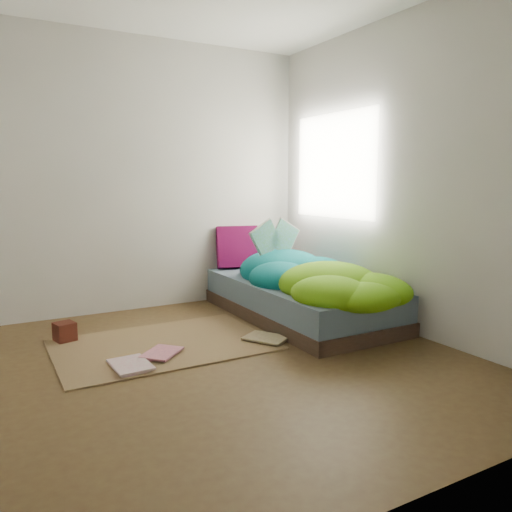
{
  "coord_description": "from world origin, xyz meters",
  "views": [
    {
      "loc": [
        -1.33,
        -3.03,
        1.26
      ],
      "look_at": [
        0.78,
        0.75,
        0.6
      ],
      "focal_mm": 35.0,
      "sensor_mm": 36.0,
      "label": 1
    }
  ],
  "objects": [
    {
      "name": "open_book",
      "position": [
        1.14,
        1.01,
        0.82
      ],
      "size": [
        0.46,
        0.13,
        0.27
      ],
      "primitive_type": null,
      "rotation": [
        0.0,
        0.0,
        0.07
      ],
      "color": "#337F29",
      "rests_on": "duvet"
    },
    {
      "name": "room_walls",
      "position": [
        0.01,
        0.01,
        1.63
      ],
      "size": [
        3.54,
        3.54,
        2.62
      ],
      "color": "#B9B6B0",
      "rests_on": "ground"
    },
    {
      "name": "pillow_floral",
      "position": [
        1.39,
        1.53,
        0.4
      ],
      "size": [
        0.63,
        0.52,
        0.12
      ],
      "primitive_type": "cube",
      "rotation": [
        0.0,
        0.0,
        -0.41
      ],
      "color": "#F0E1D0",
      "rests_on": "bed"
    },
    {
      "name": "floor_book_c",
      "position": [
        0.49,
        0.18,
        0.02
      ],
      "size": [
        0.38,
        0.4,
        0.02
      ],
      "primitive_type": "imported",
      "rotation": [
        0.0,
        0.0,
        0.56
      ],
      "color": "tan",
      "rests_on": "rug"
    },
    {
      "name": "floor_book_b",
      "position": [
        -0.32,
        0.39,
        0.03
      ],
      "size": [
        0.37,
        0.36,
        0.03
      ],
      "primitive_type": "imported",
      "rotation": [
        0.0,
        0.0,
        -0.82
      ],
      "color": "pink",
      "rests_on": "rug"
    },
    {
      "name": "floor_book_a",
      "position": [
        -0.62,
        0.18,
        0.02
      ],
      "size": [
        0.26,
        0.34,
        0.02
      ],
      "primitive_type": "imported",
      "rotation": [
        0.0,
        0.0,
        0.05
      ],
      "color": "beige",
      "rests_on": "rug"
    },
    {
      "name": "ground",
      "position": [
        0.0,
        0.0,
        0.0
      ],
      "size": [
        3.5,
        3.5,
        0.0
      ],
      "primitive_type": "cube",
      "color": "#46301B",
      "rests_on": "ground"
    },
    {
      "name": "rug",
      "position": [
        -0.15,
        0.55,
        0.01
      ],
      "size": [
        1.6,
        1.1,
        0.01
      ],
      "primitive_type": "cube",
      "color": "brown",
      "rests_on": "ground"
    },
    {
      "name": "bed",
      "position": [
        1.22,
        0.72,
        0.17
      ],
      "size": [
        1.0,
        2.0,
        0.34
      ],
      "color": "#34261C",
      "rests_on": "ground"
    },
    {
      "name": "wooden_box",
      "position": [
        -0.8,
        1.01,
        0.08
      ],
      "size": [
        0.18,
        0.18,
        0.14
      ],
      "primitive_type": "cube",
      "rotation": [
        0.0,
        0.0,
        0.25
      ],
      "color": "#39150D",
      "rests_on": "rug"
    },
    {
      "name": "duvet",
      "position": [
        1.22,
        0.5,
        0.51
      ],
      "size": [
        0.96,
        1.84,
        0.34
      ],
      "primitive_type": null,
      "color": "#065A69",
      "rests_on": "bed"
    },
    {
      "name": "pillow_magenta",
      "position": [
        1.05,
        1.63,
        0.56
      ],
      "size": [
        0.46,
        0.24,
        0.44
      ],
      "primitive_type": "cube",
      "rotation": [
        0.0,
        0.0,
        -0.26
      ],
      "color": "#45042A",
      "rests_on": "bed"
    }
  ]
}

